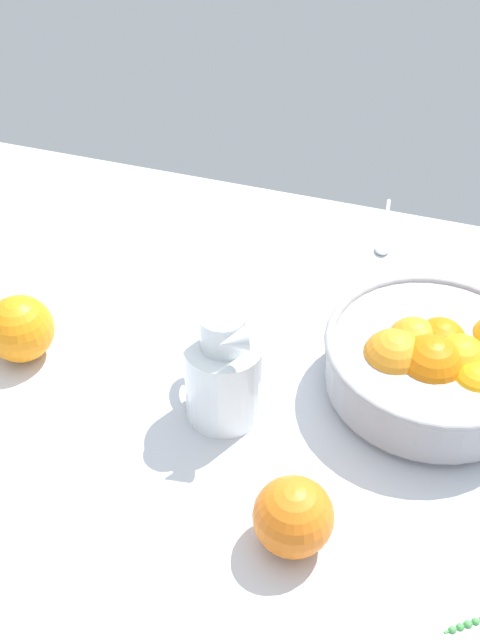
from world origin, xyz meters
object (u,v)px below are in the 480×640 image
loose_orange_0 (293,517)px  loose_orange_1 (20,329)px  juice_pitcher (223,378)px  spoon (384,235)px  fruit_bowl (435,363)px

loose_orange_0 → loose_orange_1: loose_orange_1 is taller
juice_pitcher → loose_orange_0: (12.70, -15.01, -1.45)cm
spoon → loose_orange_0: bearing=-89.3°
loose_orange_1 → spoon: loose_orange_1 is taller
loose_orange_0 → loose_orange_1: bearing=158.3°
fruit_bowl → loose_orange_1: size_ratio=3.04×
juice_pitcher → spoon: (11.96, 42.13, -5.23)cm
fruit_bowl → loose_orange_1: (-51.37, -9.73, -0.55)cm
fruit_bowl → loose_orange_0: 28.08cm
spoon → fruit_bowl: bearing=-70.0°
spoon → loose_orange_1: bearing=-134.4°
loose_orange_0 → spoon: 57.27cm
loose_orange_0 → loose_orange_1: size_ratio=0.96×
loose_orange_1 → spoon: (40.05, 40.88, -3.96)cm
juice_pitcher → spoon: size_ratio=1.00×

